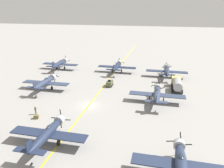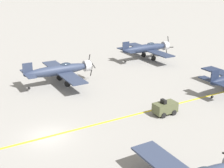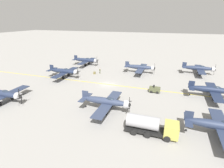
{
  "view_description": "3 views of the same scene",
  "coord_description": "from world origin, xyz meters",
  "px_view_note": "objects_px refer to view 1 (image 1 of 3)",
  "views": [
    {
      "loc": [
        14.27,
        -39.79,
        19.89
      ],
      "look_at": [
        3.7,
        6.13,
        3.06
      ],
      "focal_mm": 35.0,
      "sensor_mm": 36.0,
      "label": 1
    },
    {
      "loc": [
        25.72,
        -7.71,
        14.67
      ],
      "look_at": [
        -3.31,
        8.86,
        2.72
      ],
      "focal_mm": 50.0,
      "sensor_mm": 36.0,
      "label": 2
    },
    {
      "loc": [
        42.3,
        15.58,
        16.93
      ],
      "look_at": [
        3.74,
        2.48,
        1.73
      ],
      "focal_mm": 28.0,
      "sensor_mm": 36.0,
      "label": 3
    }
  ],
  "objects_px": {
    "ground_crew_walking": "(36,110)",
    "airplane_near_right": "(181,165)",
    "airplane_far_right": "(167,71)",
    "airplane_mid_left": "(45,82)",
    "airplane_near_center": "(47,134)",
    "supply_crate_by_tanker": "(36,117)",
    "tow_tractor": "(110,83)",
    "airplane_far_center": "(117,66)",
    "airplane_mid_right": "(157,94)",
    "airplane_far_left": "(60,64)",
    "fuel_tanker": "(177,84)"
  },
  "relations": [
    {
      "from": "airplane_near_right",
      "to": "fuel_tanker",
      "type": "height_order",
      "value": "airplane_near_right"
    },
    {
      "from": "airplane_far_right",
      "to": "ground_crew_walking",
      "type": "height_order",
      "value": "airplane_far_right"
    },
    {
      "from": "tow_tractor",
      "to": "airplane_far_center",
      "type": "bearing_deg",
      "value": 93.28
    },
    {
      "from": "airplane_mid_left",
      "to": "fuel_tanker",
      "type": "bearing_deg",
      "value": 22.5
    },
    {
      "from": "tow_tractor",
      "to": "supply_crate_by_tanker",
      "type": "relative_size",
      "value": 3.05
    },
    {
      "from": "ground_crew_walking",
      "to": "airplane_far_center",
      "type": "bearing_deg",
      "value": 73.0
    },
    {
      "from": "airplane_mid_right",
      "to": "airplane_far_left",
      "type": "xyz_separation_m",
      "value": [
        -32.31,
        19.84,
        0.0
      ]
    },
    {
      "from": "airplane_far_center",
      "to": "supply_crate_by_tanker",
      "type": "xyz_separation_m",
      "value": [
        -8.57,
        -32.85,
        -1.66
      ]
    },
    {
      "from": "airplane_mid_right",
      "to": "airplane_far_right",
      "type": "xyz_separation_m",
      "value": [
        2.15,
        18.96,
        0.0
      ]
    },
    {
      "from": "ground_crew_walking",
      "to": "tow_tractor",
      "type": "bearing_deg",
      "value": 61.19
    },
    {
      "from": "airplane_far_center",
      "to": "supply_crate_by_tanker",
      "type": "distance_m",
      "value": 33.99
    },
    {
      "from": "airplane_mid_right",
      "to": "ground_crew_walking",
      "type": "height_order",
      "value": "airplane_mid_right"
    },
    {
      "from": "airplane_far_right",
      "to": "tow_tractor",
      "type": "height_order",
      "value": "airplane_far_right"
    },
    {
      "from": "airplane_near_center",
      "to": "ground_crew_walking",
      "type": "height_order",
      "value": "airplane_near_center"
    },
    {
      "from": "airplane_far_left",
      "to": "supply_crate_by_tanker",
      "type": "height_order",
      "value": "airplane_far_left"
    },
    {
      "from": "tow_tractor",
      "to": "ground_crew_walking",
      "type": "height_order",
      "value": "tow_tractor"
    },
    {
      "from": "airplane_far_center",
      "to": "fuel_tanker",
      "type": "xyz_separation_m",
      "value": [
        17.8,
        -11.37,
        -0.5
      ]
    },
    {
      "from": "airplane_far_right",
      "to": "fuel_tanker",
      "type": "bearing_deg",
      "value": -64.55
    },
    {
      "from": "airplane_mid_left",
      "to": "supply_crate_by_tanker",
      "type": "bearing_deg",
      "value": -58.19
    },
    {
      "from": "airplane_far_left",
      "to": "airplane_far_center",
      "type": "distance_m",
      "value": 19.17
    },
    {
      "from": "airplane_mid_right",
      "to": "airplane_near_right",
      "type": "xyz_separation_m",
      "value": [
        3.6,
        -22.04,
        0.0
      ]
    },
    {
      "from": "airplane_far_center",
      "to": "airplane_near_center",
      "type": "height_order",
      "value": "airplane_near_center"
    },
    {
      "from": "airplane_near_right",
      "to": "fuel_tanker",
      "type": "distance_m",
      "value": 31.22
    },
    {
      "from": "ground_crew_walking",
      "to": "airplane_near_right",
      "type": "bearing_deg",
      "value": -23.16
    },
    {
      "from": "airplane_mid_right",
      "to": "supply_crate_by_tanker",
      "type": "relative_size",
      "value": 14.07
    },
    {
      "from": "airplane_far_right",
      "to": "tow_tractor",
      "type": "distance_m",
      "value": 18.32
    },
    {
      "from": "airplane_mid_left",
      "to": "airplane_near_center",
      "type": "bearing_deg",
      "value": -50.73
    },
    {
      "from": "airplane_far_right",
      "to": "supply_crate_by_tanker",
      "type": "distance_m",
      "value": 39.38
    },
    {
      "from": "tow_tractor",
      "to": "airplane_mid_right",
      "type": "bearing_deg",
      "value": -32.58
    },
    {
      "from": "airplane_far_left",
      "to": "airplane_near_center",
      "type": "height_order",
      "value": "airplane_near_center"
    },
    {
      "from": "airplane_mid_right",
      "to": "supply_crate_by_tanker",
      "type": "xyz_separation_m",
      "value": [
        -21.71,
        -12.32,
        -1.66
      ]
    },
    {
      "from": "airplane_mid_left",
      "to": "tow_tractor",
      "type": "xyz_separation_m",
      "value": [
        15.06,
        6.26,
        -1.22
      ]
    },
    {
      "from": "airplane_near_right",
      "to": "airplane_mid_right",
      "type": "bearing_deg",
      "value": 100.56
    },
    {
      "from": "airplane_far_right",
      "to": "airplane_mid_right",
      "type": "bearing_deg",
      "value": -85.37
    },
    {
      "from": "tow_tractor",
      "to": "fuel_tanker",
      "type": "bearing_deg",
      "value": 4.08
    },
    {
      "from": "airplane_far_center",
      "to": "ground_crew_walking",
      "type": "distance_m",
      "value": 32.76
    },
    {
      "from": "airplane_mid_right",
      "to": "airplane_near_center",
      "type": "distance_m",
      "value": 24.76
    },
    {
      "from": "airplane_mid_right",
      "to": "fuel_tanker",
      "type": "height_order",
      "value": "airplane_mid_right"
    },
    {
      "from": "airplane_mid_left",
      "to": "airplane_near_center",
      "type": "xyz_separation_m",
      "value": [
        12.1,
        -21.08,
        0.0
      ]
    },
    {
      "from": "airplane_far_center",
      "to": "supply_crate_by_tanker",
      "type": "relative_size",
      "value": 14.07
    },
    {
      "from": "airplane_mid_right",
      "to": "airplane_near_center",
      "type": "bearing_deg",
      "value": -113.09
    },
    {
      "from": "ground_crew_walking",
      "to": "fuel_tanker",
      "type": "bearing_deg",
      "value": 36.07
    },
    {
      "from": "airplane_near_right",
      "to": "ground_crew_walking",
      "type": "bearing_deg",
      "value": 158.13
    },
    {
      "from": "airplane_near_right",
      "to": "airplane_near_center",
      "type": "relative_size",
      "value": 1.0
    },
    {
      "from": "airplane_mid_right",
      "to": "airplane_far_left",
      "type": "distance_m",
      "value": 37.91
    },
    {
      "from": "airplane_near_right",
      "to": "airplane_far_right",
      "type": "height_order",
      "value": "airplane_near_right"
    },
    {
      "from": "supply_crate_by_tanker",
      "to": "tow_tractor",
      "type": "bearing_deg",
      "value": 65.37
    },
    {
      "from": "airplane_near_right",
      "to": "airplane_far_center",
      "type": "height_order",
      "value": "airplane_near_right"
    },
    {
      "from": "airplane_far_left",
      "to": "fuel_tanker",
      "type": "bearing_deg",
      "value": -17.56
    },
    {
      "from": "airplane_mid_left",
      "to": "supply_crate_by_tanker",
      "type": "height_order",
      "value": "airplane_mid_left"
    }
  ]
}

